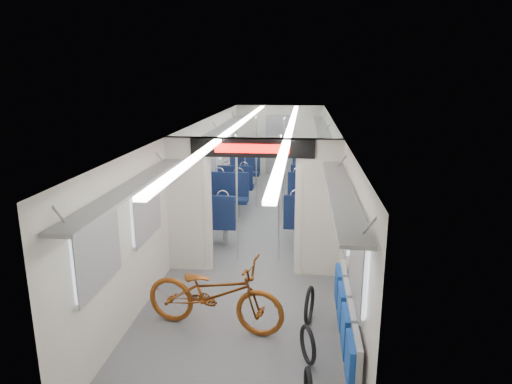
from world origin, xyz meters
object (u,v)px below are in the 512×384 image
flip_bench (346,318)px  stanchion_near_right (279,200)px  stanchion_near_left (237,199)px  stanchion_far_left (256,163)px  seat_bay_near_right (308,204)px  seat_bay_far_left (241,174)px  seat_bay_far_right (307,173)px  stanchion_far_right (283,165)px  seat_bay_near_left (221,204)px  bike_hoop_b (308,346)px  bike_hoop_c (309,307)px  bicycle (214,293)px

flip_bench → stanchion_near_right: bearing=107.6°
stanchion_near_left → stanchion_near_right: (0.75, 0.01, 0.00)m
stanchion_near_left → stanchion_far_left: same height
seat_bay_near_right → seat_bay_far_left: size_ratio=1.06×
seat_bay_near_right → stanchion_far_left: size_ratio=0.98×
stanchion_near_right → seat_bay_far_right: bearing=84.3°
stanchion_far_right → seat_bay_far_right: bearing=73.3°
seat_bay_near_right → seat_bay_far_right: (0.00, 3.32, -0.04)m
seat_bay_near_right → stanchion_far_left: stanchion_far_left is taller
seat_bay_near_left → seat_bay_far_right: size_ratio=1.15×
bike_hoop_b → seat_bay_far_right: (0.01, 8.16, 0.32)m
bike_hoop_b → seat_bay_near_left: size_ratio=0.21×
bike_hoop_c → stanchion_far_right: stanchion_far_right is taller
seat_bay_far_right → stanchion_far_right: 2.18m
seat_bay_far_right → stanchion_near_left: bearing=-103.8°
bike_hoop_b → seat_bay_far_right: bearing=89.9°
bike_hoop_b → stanchion_far_left: (-1.27, 6.34, 0.94)m
stanchion_far_left → stanchion_near_right: bearing=-77.2°
flip_bench → stanchion_near_right: 3.15m
seat_bay_near_left → flip_bench: bearing=-63.7°
flip_bench → bike_hoop_b: size_ratio=4.56×
stanchion_near_right → stanchion_far_right: bearing=91.5°
seat_bay_far_left → stanchion_far_right: (1.27, -1.56, 0.60)m
seat_bay_near_left → seat_bay_far_left: size_ratio=1.07×
bike_hoop_b → seat_bay_far_left: (-1.86, 7.72, 0.34)m
flip_bench → stanchion_far_left: (-1.70, 6.31, 0.57)m
bike_hoop_b → stanchion_near_left: size_ratio=0.20×
bike_hoop_b → seat_bay_far_left: 7.95m
bicycle → bike_hoop_c: size_ratio=3.61×
bike_hoop_b → bike_hoop_c: (0.02, 0.89, 0.03)m
seat_bay_near_left → seat_bay_far_left: bearing=90.0°
seat_bay_near_left → seat_bay_far_left: 3.06m
seat_bay_far_left → seat_bay_near_left: bearing=-90.0°
bike_hoop_b → seat_bay_near_right: size_ratio=0.21×
seat_bay_near_right → stanchion_far_left: bearing=130.4°
seat_bay_near_right → stanchion_far_right: size_ratio=0.98×
stanchion_near_right → stanchion_far_right: 3.17m
seat_bay_far_left → stanchion_near_right: size_ratio=0.92×
seat_bay_far_right → seat_bay_near_left: bearing=-118.1°
bike_hoop_c → stanchion_near_left: stanchion_near_left is taller
seat_bay_far_right → flip_bench: bearing=-87.0°
seat_bay_far_right → stanchion_near_left: 5.37m
stanchion_far_left → seat_bay_near_left: bearing=-109.4°
bike_hoop_c → seat_bay_far_left: seat_bay_far_left is taller
bicycle → bike_hoop_b: size_ratio=4.07×
bike_hoop_c → flip_bench: bearing=-64.7°
seat_bay_near_right → stanchion_near_right: bearing=-105.7°
bike_hoop_b → seat_bay_near_right: seat_bay_near_right is taller
flip_bench → seat_bay_near_right: 4.82m
bike_hoop_c → stanchion_far_left: 5.68m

